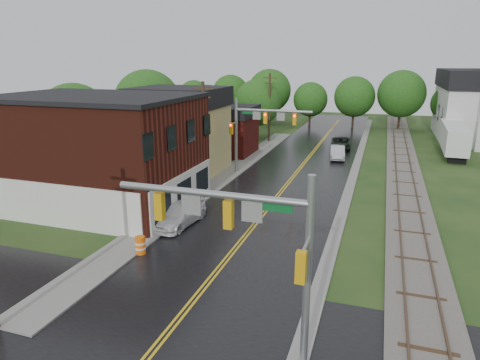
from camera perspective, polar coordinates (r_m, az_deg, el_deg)
The scene contains 21 objects.
main_road at distance 43.40m, azimuth 7.81°, elevation 1.31°, with size 10.00×90.00×0.02m, color black.
cross_road at distance 18.77m, azimuth -9.71°, elevation -19.52°, with size 60.00×9.00×0.02m, color black.
curb_right at distance 47.63m, azimuth 15.36°, elevation 2.19°, with size 0.80×70.00×0.12m, color gray.
sidewalk_left at distance 40.34m, azimuth -2.23°, elevation 0.33°, with size 2.40×50.00×0.12m, color gray.
brick_building at distance 33.78m, azimuth -18.50°, elevation 3.69°, with size 14.30×10.30×8.30m.
yellow_house at distance 42.40m, azimuth -7.90°, elevation 5.40°, with size 8.00×7.00×6.40m, color tan.
darkred_building at distance 50.31m, azimuth -2.29°, elevation 6.02°, with size 7.00×6.00×4.40m, color #3F0F0C.
railroad at distance 47.61m, azimuth 20.89°, elevation 1.83°, with size 3.20×80.00×0.30m.
traffic_signal_near at distance 15.13m, azimuth 1.18°, elevation -6.82°, with size 7.34×0.30×7.20m.
traffic_signal_far at distance 40.33m, azimuth 2.38°, elevation 7.55°, with size 7.34×0.43×7.20m.
utility_pole_b at distance 36.82m, azimuth -4.84°, elevation 6.31°, with size 1.80×0.28×9.00m.
utility_pole_c at distance 57.50m, azimuth 3.94°, elevation 9.77°, with size 1.80×0.28×9.00m.
tree_left_a at distance 43.48m, azimuth -21.05°, elevation 7.31°, with size 6.80×6.80×8.67m.
tree_left_b at distance 50.43m, azimuth -12.11°, elevation 9.74°, with size 7.60×7.60×9.69m.
tree_left_c at distance 55.90m, azimuth -4.26°, elevation 9.37°, with size 6.00×6.00×7.65m.
tree_left_e at distance 59.85m, azimuth 2.48°, elevation 10.12°, with size 6.40×6.40×8.16m.
suv_dark at distance 54.36m, azimuth 13.27°, elevation 4.76°, with size 2.37×5.14×1.43m, color black.
sedan_silver at distance 48.93m, azimuth 12.85°, elevation 3.59°, with size 1.53×4.40×1.45m, color #AFB0B4.
pickup_white at distance 29.07m, azimuth -8.06°, elevation -4.60°, with size 2.00×4.92×1.43m, color silver.
semi_trailer at distance 55.13m, azimuth 26.61°, elevation 5.14°, with size 2.77×10.98×3.53m.
construction_barrel at distance 25.37m, azimuth -13.14°, elevation -8.48°, with size 0.58×0.58×1.04m, color orange.
Camera 1 is at (7.61, -11.33, 10.81)m, focal length 32.00 mm.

